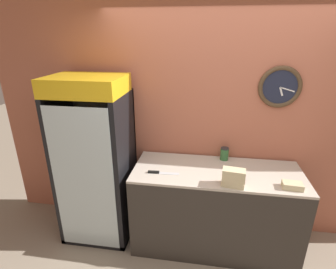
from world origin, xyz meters
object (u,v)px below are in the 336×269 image
(chefs_knife, at_px, (159,173))
(condiment_jar, at_px, (224,154))
(sandwich_flat_left, at_px, (293,186))
(beverage_cooler, at_px, (97,152))
(sandwich_stack_bottom, at_px, (233,183))
(sandwich_stack_top, at_px, (234,172))
(sandwich_stack_middle, at_px, (233,178))

(chefs_knife, distance_m, condiment_jar, 0.79)
(sandwich_flat_left, relative_size, condiment_jar, 1.29)
(beverage_cooler, relative_size, sandwich_stack_bottom, 8.48)
(sandwich_stack_top, xyz_separation_m, chefs_knife, (-0.72, 0.12, -0.13))
(sandwich_flat_left, distance_m, condiment_jar, 0.77)
(sandwich_stack_top, xyz_separation_m, condiment_jar, (-0.06, 0.54, -0.07))
(beverage_cooler, xyz_separation_m, sandwich_stack_middle, (1.46, -0.33, -0.00))
(sandwich_stack_bottom, relative_size, sandwich_flat_left, 1.20)
(sandwich_stack_middle, xyz_separation_m, condiment_jar, (-0.06, 0.54, -0.01))
(sandwich_stack_bottom, height_order, sandwich_stack_middle, sandwich_stack_middle)
(sandwich_stack_middle, bearing_deg, beverage_cooler, 167.29)
(sandwich_stack_top, bearing_deg, sandwich_stack_middle, 0.00)
(condiment_jar, bearing_deg, sandwich_stack_top, -84.01)
(sandwich_flat_left, xyz_separation_m, condiment_jar, (-0.59, 0.50, 0.04))
(sandwich_stack_top, bearing_deg, beverage_cooler, 167.29)
(sandwich_stack_middle, height_order, chefs_knife, sandwich_stack_middle)
(beverage_cooler, distance_m, sandwich_stack_bottom, 1.50)
(sandwich_stack_top, relative_size, sandwich_flat_left, 1.19)
(beverage_cooler, bearing_deg, chefs_knife, -15.61)
(sandwich_stack_middle, relative_size, condiment_jar, 1.52)
(sandwich_stack_middle, height_order, condiment_jar, condiment_jar)
(beverage_cooler, xyz_separation_m, sandwich_stack_top, (1.46, -0.33, 0.05))
(beverage_cooler, xyz_separation_m, sandwich_stack_bottom, (1.46, -0.33, -0.06))
(sandwich_flat_left, relative_size, chefs_knife, 0.58)
(chefs_knife, bearing_deg, sandwich_stack_bottom, -9.63)
(sandwich_stack_top, relative_size, chefs_knife, 0.68)
(beverage_cooler, bearing_deg, sandwich_stack_top, -12.71)
(beverage_cooler, relative_size, sandwich_stack_middle, 8.66)
(sandwich_stack_middle, bearing_deg, chefs_knife, 170.37)
(sandwich_stack_bottom, bearing_deg, condiment_jar, 95.99)
(sandwich_stack_top, bearing_deg, sandwich_flat_left, 4.26)
(beverage_cooler, bearing_deg, sandwich_flat_left, -8.27)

